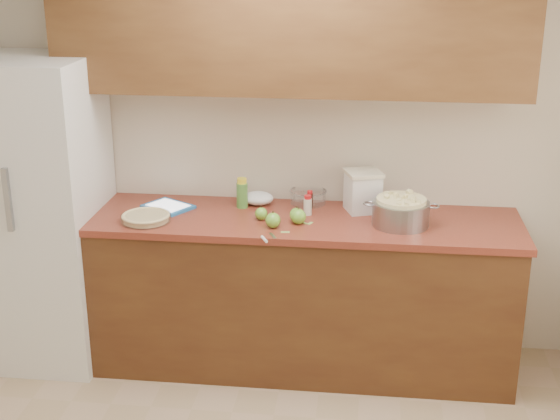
# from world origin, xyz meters

# --- Properties ---
(room_shell) EXTENTS (3.60, 3.60, 3.60)m
(room_shell) POSITION_xyz_m (0.00, 0.00, 1.30)
(room_shell) COLOR tan
(room_shell) RESTS_ON ground
(counter_run) EXTENTS (2.64, 0.68, 0.92)m
(counter_run) POSITION_xyz_m (0.00, 1.48, 0.46)
(counter_run) COLOR #553318
(counter_run) RESTS_ON ground
(upper_cabinets) EXTENTS (2.60, 0.34, 0.70)m
(upper_cabinets) POSITION_xyz_m (0.00, 1.63, 1.95)
(upper_cabinets) COLOR brown
(upper_cabinets) RESTS_ON room_shell
(fridge) EXTENTS (0.70, 0.70, 1.80)m
(fridge) POSITION_xyz_m (-1.44, 1.44, 0.90)
(fridge) COLOR silver
(fridge) RESTS_ON ground
(pie) EXTENTS (0.28, 0.28, 0.04)m
(pie) POSITION_xyz_m (-0.77, 1.31, 0.94)
(pie) COLOR silver
(pie) RESTS_ON counter_run
(colander) EXTENTS (0.42, 0.31, 0.15)m
(colander) POSITION_xyz_m (0.64, 1.43, 0.99)
(colander) COLOR gray
(colander) RESTS_ON counter_run
(flour_canister) EXTENTS (0.25, 0.25, 0.24)m
(flour_canister) POSITION_xyz_m (0.43, 1.64, 1.04)
(flour_canister) COLOR white
(flour_canister) RESTS_ON counter_run
(tablet) EXTENTS (0.33, 0.31, 0.02)m
(tablet) POSITION_xyz_m (-0.70, 1.55, 0.93)
(tablet) COLOR #2671BA
(tablet) RESTS_ON counter_run
(paring_knife) EXTENTS (0.08, 0.15, 0.02)m
(paring_knife) POSITION_xyz_m (-0.07, 1.12, 0.93)
(paring_knife) COLOR gray
(paring_knife) RESTS_ON counter_run
(lemon_bottle) EXTENTS (0.07, 0.07, 0.18)m
(lemon_bottle) POSITION_xyz_m (-0.27, 1.62, 1.01)
(lemon_bottle) COLOR #4C8C38
(lemon_bottle) RESTS_ON counter_run
(cinnamon_shaker) EXTENTS (0.05, 0.05, 0.12)m
(cinnamon_shaker) POSITION_xyz_m (0.12, 1.53, 0.98)
(cinnamon_shaker) COLOR beige
(cinnamon_shaker) RESTS_ON counter_run
(vanilla_bottle) EXTENTS (0.04, 0.04, 0.10)m
(vanilla_bottle) POSITION_xyz_m (0.12, 1.66, 0.97)
(vanilla_bottle) COLOR black
(vanilla_bottle) RESTS_ON counter_run
(mixing_bowl) EXTENTS (0.22, 0.22, 0.08)m
(mixing_bowl) POSITION_xyz_m (0.10, 1.74, 0.96)
(mixing_bowl) COLOR silver
(mixing_bowl) RESTS_ON counter_run
(paper_towel) EXTENTS (0.23, 0.21, 0.08)m
(paper_towel) POSITION_xyz_m (-0.19, 1.68, 0.96)
(paper_towel) COLOR white
(paper_towel) RESTS_ON counter_run
(apple_left) EXTENTS (0.07, 0.07, 0.08)m
(apple_left) POSITION_xyz_m (-0.13, 1.42, 0.96)
(apple_left) COLOR #6CB033
(apple_left) RESTS_ON counter_run
(apple_center) EXTENTS (0.08, 0.08, 0.09)m
(apple_center) POSITION_xyz_m (0.07, 1.42, 0.96)
(apple_center) COLOR #6CB033
(apple_center) RESTS_ON counter_run
(apple_front) EXTENTS (0.08, 0.08, 0.10)m
(apple_front) POSITION_xyz_m (-0.05, 1.30, 0.96)
(apple_front) COLOR #6CB033
(apple_front) RESTS_ON counter_run
(apple_extra) EXTENTS (0.09, 0.09, 0.10)m
(apple_extra) POSITION_xyz_m (0.08, 1.38, 0.96)
(apple_extra) COLOR #6CB033
(apple_extra) RESTS_ON counter_run
(peel_a) EXTENTS (0.04, 0.04, 0.00)m
(peel_a) POSITION_xyz_m (-0.05, 1.35, 0.92)
(peel_a) COLOR #A0C660
(peel_a) RESTS_ON counter_run
(peel_b) EXTENTS (0.03, 0.05, 0.00)m
(peel_b) POSITION_xyz_m (-0.05, 1.36, 0.92)
(peel_b) COLOR #A0C660
(peel_b) RESTS_ON counter_run
(peel_c) EXTENTS (0.04, 0.04, 0.00)m
(peel_c) POSITION_xyz_m (0.11, 1.39, 0.92)
(peel_c) COLOR #A0C660
(peel_c) RESTS_ON counter_run
(peel_d) EXTENTS (0.03, 0.04, 0.00)m
(peel_d) POSITION_xyz_m (0.14, 1.39, 0.92)
(peel_d) COLOR #A0C660
(peel_d) RESTS_ON counter_run
(peel_e) EXTENTS (0.05, 0.02, 0.00)m
(peel_e) POSITION_xyz_m (0.02, 1.24, 0.92)
(peel_e) COLOR #A0C660
(peel_e) RESTS_ON counter_run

